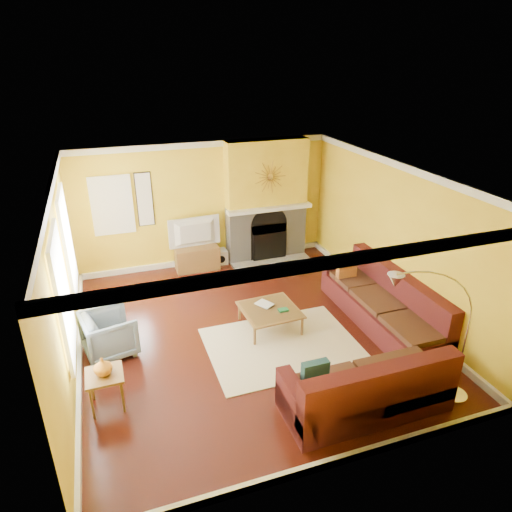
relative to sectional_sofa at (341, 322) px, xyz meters
name	(u,v)px	position (x,y,z in m)	size (l,w,h in m)	color
floor	(248,331)	(-1.27, 0.88, -0.46)	(5.50, 6.00, 0.02)	#501B10
ceiling	(247,176)	(-1.27, 0.88, 2.26)	(5.50, 6.00, 0.02)	white
wall_back	(204,205)	(-1.27, 3.89, 0.90)	(5.50, 0.02, 2.70)	yellow
wall_front	(338,375)	(-1.27, -2.13, 0.90)	(5.50, 0.02, 2.70)	yellow
wall_left	(62,286)	(-4.03, 0.88, 0.90)	(0.02, 6.00, 2.70)	yellow
wall_right	(395,238)	(1.49, 0.88, 0.90)	(0.02, 6.00, 2.70)	yellow
baseboard	(248,328)	(-1.27, 0.88, -0.39)	(5.50, 6.00, 0.12)	white
crown_molding	(247,180)	(-1.27, 0.88, 2.19)	(5.50, 6.00, 0.12)	white
window_left_near	(66,243)	(-3.99, 2.18, 1.05)	(0.06, 1.22, 1.72)	white
window_left_far	(62,296)	(-3.99, 0.28, 1.05)	(0.06, 1.22, 1.72)	white
window_back	(112,205)	(-3.17, 3.84, 1.10)	(0.82, 0.06, 1.22)	white
wall_art	(145,200)	(-2.52, 3.85, 1.15)	(0.34, 0.04, 1.14)	white
fireplace	(266,201)	(0.08, 3.68, 0.90)	(1.80, 0.40, 2.70)	gray
mantel	(270,209)	(0.08, 3.44, 0.80)	(1.92, 0.22, 0.08)	white
hearth	(274,265)	(0.08, 3.13, -0.42)	(1.80, 0.70, 0.06)	gray
sunburst	(270,177)	(0.08, 3.45, 1.50)	(0.70, 0.04, 0.70)	olive
rug	(282,345)	(-0.88, 0.29, -0.44)	(2.40, 1.80, 0.02)	beige
sectional_sofa	(341,322)	(0.00, 0.00, 0.00)	(2.95, 3.64, 0.90)	#521A1C
coffee_table	(270,318)	(-0.88, 0.87, -0.27)	(0.93, 0.93, 0.37)	white
media_console	(197,258)	(-1.56, 3.56, -0.19)	(0.94, 0.42, 0.52)	brown
tv	(196,233)	(-1.56, 3.56, 0.39)	(1.12, 0.15, 0.65)	black
subwoofer	(220,257)	(-1.02, 3.70, -0.29)	(0.32, 0.32, 0.32)	white
armchair	(109,334)	(-3.51, 1.01, -0.10)	(0.75, 0.77, 0.70)	slate
side_table	(107,390)	(-3.61, -0.22, -0.19)	(0.48, 0.48, 0.53)	brown
vase	(103,366)	(-3.61, -0.22, 0.20)	(0.24, 0.24, 0.25)	orange
book	(260,307)	(-1.02, 0.97, -0.07)	(0.22, 0.29, 0.03)	white
arc_lamp	(431,342)	(0.34, -1.60, 0.60)	(1.34, 0.36, 2.10)	silver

